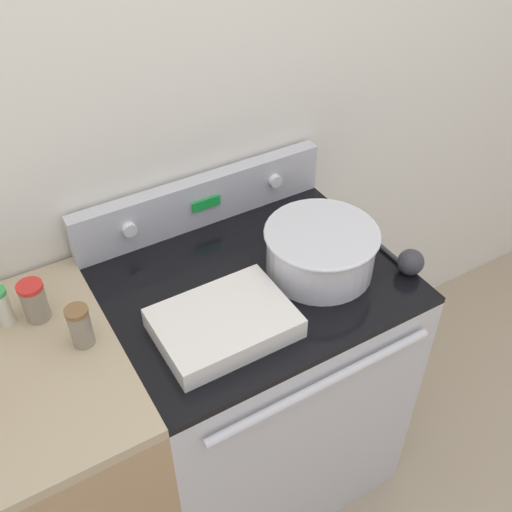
# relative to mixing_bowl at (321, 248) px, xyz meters

# --- Properties ---
(kitchen_wall) EXTENTS (8.00, 0.05, 2.50)m
(kitchen_wall) POSITION_rel_mixing_bowl_xyz_m (-0.18, 0.42, 0.27)
(kitchen_wall) COLOR silver
(kitchen_wall) RESTS_ON ground_plane
(stove_range) EXTENTS (0.80, 0.68, 0.90)m
(stove_range) POSITION_rel_mixing_bowl_xyz_m (-0.18, 0.06, -0.53)
(stove_range) COLOR #BCBCC1
(stove_range) RESTS_ON ground_plane
(control_panel) EXTENTS (0.80, 0.07, 0.15)m
(control_panel) POSITION_rel_mixing_bowl_xyz_m (-0.18, 0.36, 0.00)
(control_panel) COLOR #BCBCC1
(control_panel) RESTS_ON stove_range
(side_counter) EXTENTS (0.64, 0.65, 0.92)m
(side_counter) POSITION_rel_mixing_bowl_xyz_m (-0.90, 0.06, -0.52)
(side_counter) COLOR tan
(side_counter) RESTS_ON ground_plane
(mixing_bowl) EXTENTS (0.31, 0.31, 0.13)m
(mixing_bowl) POSITION_rel_mixing_bowl_xyz_m (0.00, 0.00, 0.00)
(mixing_bowl) COLOR silver
(mixing_bowl) RESTS_ON stove_range
(casserole_dish) EXTENTS (0.33, 0.24, 0.06)m
(casserole_dish) POSITION_rel_mixing_bowl_xyz_m (-0.34, -0.07, -0.04)
(casserole_dish) COLOR silver
(casserole_dish) RESTS_ON stove_range
(ladle) EXTENTS (0.07, 0.30, 0.07)m
(ladle) POSITION_rel_mixing_bowl_xyz_m (0.21, -0.12, -0.04)
(ladle) COLOR #333338
(ladle) RESTS_ON stove_range
(spice_jar_brown_cap) EXTENTS (0.06, 0.06, 0.11)m
(spice_jar_brown_cap) POSITION_rel_mixing_bowl_xyz_m (-0.65, 0.06, -0.01)
(spice_jar_brown_cap) COLOR gray
(spice_jar_brown_cap) RESTS_ON side_counter
(spice_jar_red_cap) EXTENTS (0.06, 0.06, 0.11)m
(spice_jar_red_cap) POSITION_rel_mixing_bowl_xyz_m (-0.72, 0.20, -0.01)
(spice_jar_red_cap) COLOR gray
(spice_jar_red_cap) RESTS_ON side_counter
(spice_jar_green_cap) EXTENTS (0.05, 0.05, 0.11)m
(spice_jar_green_cap) POSITION_rel_mixing_bowl_xyz_m (-0.80, 0.23, -0.01)
(spice_jar_green_cap) COLOR beige
(spice_jar_green_cap) RESTS_ON side_counter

